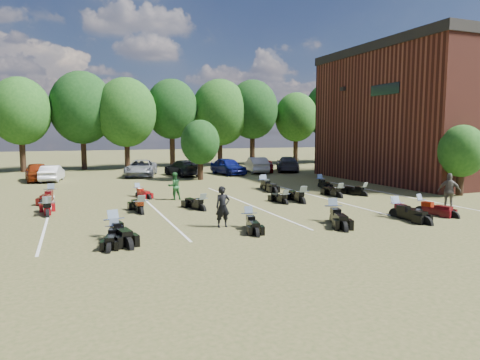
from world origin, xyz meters
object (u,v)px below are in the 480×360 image
car_4 (228,166)px  motorcycle_7 (48,217)px  motorcycle_3 (333,221)px  person_green (174,186)px  motorcycle_14 (51,201)px  car_0 (38,172)px  person_black (223,207)px  person_grey (449,191)px  motorcycle_0 (114,237)px

car_4 → motorcycle_7: size_ratio=1.91×
motorcycle_3 → person_green: bearing=140.4°
motorcycle_7 → motorcycle_14: 5.04m
car_0 → person_black: person_black is taller
motorcycle_14 → motorcycle_7: bearing=-78.5°
person_green → person_grey: person_grey is taller
motorcycle_0 → person_black: bearing=-8.1°
person_grey → motorcycle_0: 16.45m
person_black → motorcycle_14: bearing=124.2°
person_grey → motorcycle_14: size_ratio=0.76×
motorcycle_7 → motorcycle_14: bearing=-92.3°
car_4 → person_green: bearing=-130.5°
person_grey → car_4: bearing=-34.9°
person_black → motorcycle_7: 8.58m
person_green → motorcycle_14: bearing=-29.0°
motorcycle_14 → motorcycle_0: bearing=-65.0°
person_green → motorcycle_14: 7.10m
person_grey → motorcycle_14: bearing=14.8°
person_black → motorcycle_0: 4.43m
car_4 → person_grey: bearing=-87.3°
car_0 → person_grey: (20.42, -21.60, 0.18)m
person_black → person_grey: (12.08, -0.29, 0.07)m
person_black → motorcycle_3: size_ratio=0.67×
person_green → car_4: bearing=-132.0°
person_grey → motorcycle_7: 19.71m
motorcycle_3 → motorcycle_14: 16.02m
car_0 → motorcycle_0: car_0 is taller
person_black → motorcycle_0: bearing=-178.2°
motorcycle_0 → motorcycle_3: size_ratio=1.00×
motorcycle_14 → car_0: bearing=108.0°
car_0 → motorcycle_14: (1.41, -11.19, -0.74)m
motorcycle_0 → car_0: bearing=90.4°
motorcycle_0 → car_4: bearing=49.9°
motorcycle_7 → person_grey: bearing=161.1°
motorcycle_0 → motorcycle_3: bearing=-13.6°
car_0 → car_4: 16.09m
car_0 → motorcycle_7: car_0 is taller
person_grey → motorcycle_14: (-19.01, 10.41, -0.92)m
person_black → person_grey: 12.08m
car_0 → person_grey: 29.73m
motorcycle_7 → motorcycle_14: size_ratio=0.99×
person_black → motorcycle_7: bearing=143.3°
car_4 → motorcycle_0: bearing=-128.8°
car_0 → car_4: bearing=-9.0°
person_green → motorcycle_14: person_green is taller
car_4 → motorcycle_0: size_ratio=1.81×
motorcycle_0 → motorcycle_3: (9.23, -0.55, 0.00)m
motorcycle_3 → person_black: bearing=-168.7°
person_green → motorcycle_14: size_ratio=0.66×
motorcycle_3 → motorcycle_0: bearing=-163.9°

